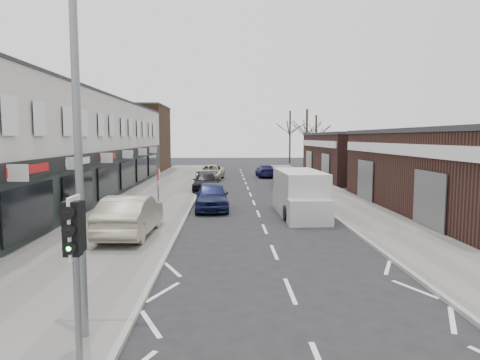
{
  "coord_description": "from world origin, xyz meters",
  "views": [
    {
      "loc": [
        -1.74,
        -9.42,
        4.23
      ],
      "look_at": [
        -1.24,
        6.9,
        2.6
      ],
      "focal_mm": 32.0,
      "sensor_mm": 36.0,
      "label": 1
    }
  ],
  "objects": [
    {
      "name": "parked_car_left_b",
      "position": [
        -3.4,
        24.15,
        0.71
      ],
      "size": [
        2.09,
        4.95,
        1.43
      ],
      "primitive_type": "imported",
      "rotation": [
        0.0,
        0.0,
        0.02
      ],
      "color": "black",
      "rests_on": "ground"
    },
    {
      "name": "parked_car_right_a",
      "position": [
        3.34,
        21.35,
        0.65
      ],
      "size": [
        1.47,
        3.96,
        1.29
      ],
      "primitive_type": "imported",
      "rotation": [
        0.0,
        0.0,
        3.12
      ],
      "color": "silver",
      "rests_on": "ground"
    },
    {
      "name": "shop_terrace_left",
      "position": [
        -13.5,
        19.5,
        3.55
      ],
      "size": [
        8.0,
        41.0,
        7.1
      ],
      "primitive_type": "cube",
      "color": "silver",
      "rests_on": "ground"
    },
    {
      "name": "tree_far_c",
      "position": [
        8.5,
        60.0,
        0.0
      ],
      "size": [
        3.6,
        3.6,
        8.5
      ],
      "primitive_type": null,
      "color": "#382D26",
      "rests_on": "ground"
    },
    {
      "name": "warning_sign",
      "position": [
        -5.16,
        12.0,
        2.2
      ],
      "size": [
        0.12,
        0.8,
        2.7
      ],
      "color": "slate",
      "rests_on": "pavement_left"
    },
    {
      "name": "parked_car_left_a",
      "position": [
        -2.65,
        15.43,
        0.81
      ],
      "size": [
        2.11,
        4.83,
        1.62
      ],
      "primitive_type": "imported",
      "rotation": [
        0.0,
        0.0,
        0.04
      ],
      "color": "#151B42",
      "rests_on": "ground"
    },
    {
      "name": "brick_block_far",
      "position": [
        -13.5,
        45.0,
        4.0
      ],
      "size": [
        8.0,
        10.0,
        8.0
      ],
      "primitive_type": "cube",
      "color": "#432D1C",
      "rests_on": "ground"
    },
    {
      "name": "pavement_right",
      "position": [
        5.75,
        22.0,
        0.06
      ],
      "size": [
        3.5,
        64.0,
        0.12
      ],
      "primitive_type": "cube",
      "color": "slate",
      "rests_on": "ground"
    },
    {
      "name": "ground",
      "position": [
        0.0,
        0.0,
        0.0
      ],
      "size": [
        160.0,
        160.0,
        0.0
      ],
      "primitive_type": "plane",
      "color": "black",
      "rests_on": "ground"
    },
    {
      "name": "parked_car_right_c",
      "position": [
        2.38,
        36.01,
        0.66
      ],
      "size": [
        1.99,
        4.6,
        1.32
      ],
      "primitive_type": "imported",
      "rotation": [
        0.0,
        0.0,
        3.17
      ],
      "color": "#161542",
      "rests_on": "ground"
    },
    {
      "name": "pavement_left",
      "position": [
        -6.75,
        22.0,
        0.06
      ],
      "size": [
        5.5,
        64.0,
        0.12
      ],
      "primitive_type": "cube",
      "color": "slate",
      "rests_on": "ground"
    },
    {
      "name": "tree_far_b",
      "position": [
        11.5,
        54.0,
        0.0
      ],
      "size": [
        3.6,
        3.6,
        7.5
      ],
      "primitive_type": null,
      "color": "#382D26",
      "rests_on": "ground"
    },
    {
      "name": "street_lamp",
      "position": [
        -4.53,
        -0.8,
        4.62
      ],
      "size": [
        2.23,
        0.22,
        8.0
      ],
      "color": "slate",
      "rests_on": "pavement_left"
    },
    {
      "name": "parked_car_left_c",
      "position": [
        -3.4,
        33.53,
        0.73
      ],
      "size": [
        2.92,
        5.48,
        1.46
      ],
      "primitive_type": "imported",
      "rotation": [
        0.0,
        0.0,
        -0.1
      ],
      "color": "#B8B293",
      "rests_on": "ground"
    },
    {
      "name": "pedestrian",
      "position": [
        -9.2,
        10.56,
        0.93
      ],
      "size": [
        0.68,
        0.55,
        1.62
      ],
      "primitive_type": "imported",
      "rotation": [
        0.0,
        0.0,
        2.84
      ],
      "color": "black",
      "rests_on": "pavement_left"
    },
    {
      "name": "white_van",
      "position": [
        2.25,
        13.57,
        1.14
      ],
      "size": [
        2.34,
        6.25,
        2.41
      ],
      "rotation": [
        0.0,
        0.0,
        0.03
      ],
      "color": "silver",
      "rests_on": "ground"
    },
    {
      "name": "parked_car_right_b",
      "position": [
        3.2,
        27.12,
        0.77
      ],
      "size": [
        2.14,
        4.65,
        1.55
      ],
      "primitive_type": "imported",
      "rotation": [
        0.0,
        0.0,
        3.07
      ],
      "color": "black",
      "rests_on": "ground"
    },
    {
      "name": "tree_far_a",
      "position": [
        9.0,
        48.0,
        0.0
      ],
      "size": [
        3.6,
        3.6,
        8.0
      ],
      "primitive_type": null,
      "color": "#382D26",
      "rests_on": "ground"
    },
    {
      "name": "traffic_light",
      "position": [
        -4.4,
        -2.02,
        2.41
      ],
      "size": [
        0.28,
        0.6,
        3.1
      ],
      "color": "slate",
      "rests_on": "pavement_left"
    },
    {
      "name": "sedan_on_pavement",
      "position": [
        -5.79,
        8.44,
        0.97
      ],
      "size": [
        1.98,
        5.24,
        1.71
      ],
      "primitive_type": "imported",
      "rotation": [
        0.0,
        0.0,
        3.11
      ],
      "color": "#A19680",
      "rests_on": "pavement_left"
    },
    {
      "name": "right_unit_far",
      "position": [
        12.5,
        34.0,
        2.25
      ],
      "size": [
        10.0,
        16.0,
        4.5
      ],
      "primitive_type": "cube",
      "color": "#351C18",
      "rests_on": "ground"
    }
  ]
}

